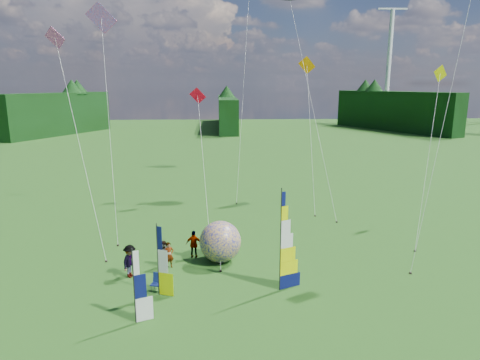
{
  "coord_description": "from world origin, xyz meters",
  "views": [
    {
      "loc": [
        -2.09,
        -17.71,
        10.42
      ],
      "look_at": [
        -1.0,
        4.0,
        5.5
      ],
      "focal_mm": 32.0,
      "sensor_mm": 36.0,
      "label": 1
    }
  ],
  "objects_px": {
    "side_banner_left": "(158,261)",
    "kite_whale": "(310,85)",
    "bol_inflatable": "(220,242)",
    "spectator_c": "(130,261)",
    "camp_chair": "(156,283)",
    "side_banner_far": "(134,288)",
    "spectator_a": "(169,255)",
    "spectator_d": "(194,244)",
    "spectator_b": "(165,254)",
    "feather_banner_main": "(281,242)"
  },
  "relations": [
    {
      "from": "side_banner_left",
      "to": "kite_whale",
      "type": "relative_size",
      "value": 0.18
    },
    {
      "from": "bol_inflatable",
      "to": "spectator_c",
      "type": "relative_size",
      "value": 1.34
    },
    {
      "from": "side_banner_left",
      "to": "camp_chair",
      "type": "xyz_separation_m",
      "value": [
        -0.19,
        0.33,
        -1.35
      ]
    },
    {
      "from": "side_banner_far",
      "to": "spectator_a",
      "type": "bearing_deg",
      "value": 59.25
    },
    {
      "from": "side_banner_left",
      "to": "bol_inflatable",
      "type": "height_order",
      "value": "side_banner_left"
    },
    {
      "from": "kite_whale",
      "to": "spectator_d",
      "type": "bearing_deg",
      "value": -136.32
    },
    {
      "from": "side_banner_left",
      "to": "bol_inflatable",
      "type": "xyz_separation_m",
      "value": [
        3.11,
        3.99,
        -0.58
      ]
    },
    {
      "from": "bol_inflatable",
      "to": "spectator_c",
      "type": "bearing_deg",
      "value": -159.2
    },
    {
      "from": "side_banner_left",
      "to": "kite_whale",
      "type": "distance_m",
      "value": 22.61
    },
    {
      "from": "bol_inflatable",
      "to": "side_banner_far",
      "type": "bearing_deg",
      "value": -119.96
    },
    {
      "from": "spectator_b",
      "to": "spectator_c",
      "type": "distance_m",
      "value": 2.1
    },
    {
      "from": "bol_inflatable",
      "to": "side_banner_left",
      "type": "bearing_deg",
      "value": -127.95
    },
    {
      "from": "spectator_a",
      "to": "feather_banner_main",
      "type": "bearing_deg",
      "value": -54.11
    },
    {
      "from": "feather_banner_main",
      "to": "spectator_d",
      "type": "bearing_deg",
      "value": 113.22
    },
    {
      "from": "side_banner_left",
      "to": "side_banner_far",
      "type": "distance_m",
      "value": 2.69
    },
    {
      "from": "spectator_a",
      "to": "spectator_b",
      "type": "xyz_separation_m",
      "value": [
        -0.27,
        0.08,
        0.03
      ]
    },
    {
      "from": "spectator_b",
      "to": "kite_whale",
      "type": "xyz_separation_m",
      "value": [
        11.21,
        14.46,
        9.53
      ]
    },
    {
      "from": "spectator_d",
      "to": "feather_banner_main",
      "type": "bearing_deg",
      "value": 142.32
    },
    {
      "from": "side_banner_far",
      "to": "camp_chair",
      "type": "height_order",
      "value": "side_banner_far"
    },
    {
      "from": "feather_banner_main",
      "to": "spectator_b",
      "type": "distance_m",
      "value": 7.23
    },
    {
      "from": "camp_chair",
      "to": "spectator_a",
      "type": "bearing_deg",
      "value": 99.21
    },
    {
      "from": "spectator_c",
      "to": "camp_chair",
      "type": "relative_size",
      "value": 1.97
    },
    {
      "from": "feather_banner_main",
      "to": "camp_chair",
      "type": "height_order",
      "value": "feather_banner_main"
    },
    {
      "from": "kite_whale",
      "to": "bol_inflatable",
      "type": "bearing_deg",
      "value": -130.41
    },
    {
      "from": "spectator_d",
      "to": "camp_chair",
      "type": "relative_size",
      "value": 1.84
    },
    {
      "from": "spectator_b",
      "to": "camp_chair",
      "type": "bearing_deg",
      "value": -88.96
    },
    {
      "from": "spectator_d",
      "to": "camp_chair",
      "type": "distance_m",
      "value": 4.6
    },
    {
      "from": "spectator_b",
      "to": "spectator_c",
      "type": "bearing_deg",
      "value": -142.94
    },
    {
      "from": "spectator_b",
      "to": "feather_banner_main",
      "type": "bearing_deg",
      "value": -24.03
    },
    {
      "from": "side_banner_left",
      "to": "spectator_c",
      "type": "bearing_deg",
      "value": 151.29
    },
    {
      "from": "bol_inflatable",
      "to": "camp_chair",
      "type": "distance_m",
      "value": 4.99
    },
    {
      "from": "side_banner_far",
      "to": "kite_whale",
      "type": "distance_m",
      "value": 25.06
    },
    {
      "from": "side_banner_far",
      "to": "spectator_d",
      "type": "xyz_separation_m",
      "value": [
        2.21,
        7.19,
        -0.83
      ]
    },
    {
      "from": "side_banner_far",
      "to": "spectator_c",
      "type": "height_order",
      "value": "side_banner_far"
    },
    {
      "from": "side_banner_far",
      "to": "bol_inflatable",
      "type": "relative_size",
      "value": 1.37
    },
    {
      "from": "side_banner_left",
      "to": "camp_chair",
      "type": "height_order",
      "value": "side_banner_left"
    },
    {
      "from": "spectator_b",
      "to": "camp_chair",
      "type": "height_order",
      "value": "spectator_b"
    },
    {
      "from": "side_banner_left",
      "to": "spectator_d",
      "type": "distance_m",
      "value": 4.93
    },
    {
      "from": "spectator_a",
      "to": "kite_whale",
      "type": "height_order",
      "value": "kite_whale"
    },
    {
      "from": "side_banner_far",
      "to": "spectator_d",
      "type": "height_order",
      "value": "side_banner_far"
    },
    {
      "from": "side_banner_left",
      "to": "camp_chair",
      "type": "relative_size",
      "value": 3.87
    },
    {
      "from": "kite_whale",
      "to": "feather_banner_main",
      "type": "bearing_deg",
      "value": -116.03
    },
    {
      "from": "side_banner_far",
      "to": "spectator_a",
      "type": "xyz_separation_m",
      "value": [
        0.84,
        5.82,
        -0.93
      ]
    },
    {
      "from": "feather_banner_main",
      "to": "spectator_c",
      "type": "relative_size",
      "value": 2.83
    },
    {
      "from": "feather_banner_main",
      "to": "spectator_a",
      "type": "bearing_deg",
      "value": 129.9
    },
    {
      "from": "bol_inflatable",
      "to": "camp_chair",
      "type": "relative_size",
      "value": 2.64
    },
    {
      "from": "feather_banner_main",
      "to": "spectator_a",
      "type": "xyz_separation_m",
      "value": [
        -5.99,
        3.05,
        -1.85
      ]
    },
    {
      "from": "spectator_b",
      "to": "camp_chair",
      "type": "relative_size",
      "value": 1.7
    },
    {
      "from": "spectator_c",
      "to": "camp_chair",
      "type": "xyz_separation_m",
      "value": [
        1.65,
        -1.78,
        -0.45
      ]
    },
    {
      "from": "feather_banner_main",
      "to": "bol_inflatable",
      "type": "bearing_deg",
      "value": 105.34
    }
  ]
}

